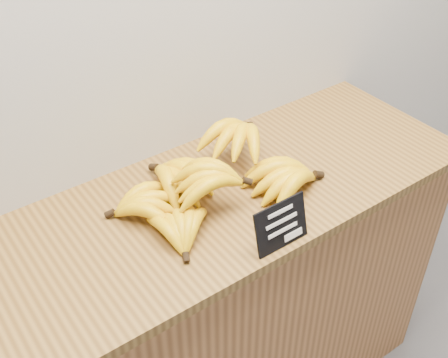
% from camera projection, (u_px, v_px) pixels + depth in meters
% --- Properties ---
extents(counter, '(1.45, 0.50, 0.90)m').
position_uv_depth(counter, '(215.00, 315.00, 1.76)').
color(counter, '#9E6433').
rests_on(counter, ground).
extents(counter_top, '(1.48, 0.54, 0.03)m').
position_uv_depth(counter_top, '(213.00, 201.00, 1.47)').
color(counter_top, brown).
rests_on(counter_top, counter).
extents(chalkboard_sign, '(0.14, 0.04, 0.11)m').
position_uv_depth(chalkboard_sign, '(281.00, 225.00, 1.29)').
color(chalkboard_sign, black).
rests_on(chalkboard_sign, counter_top).
extents(banana_pile, '(0.55, 0.42, 0.12)m').
position_uv_depth(banana_pile, '(215.00, 181.00, 1.43)').
color(banana_pile, '#E9BC09').
rests_on(banana_pile, counter_top).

